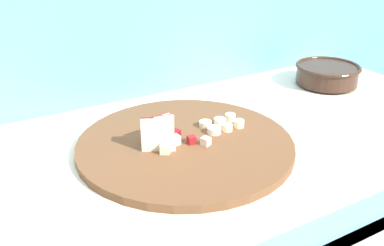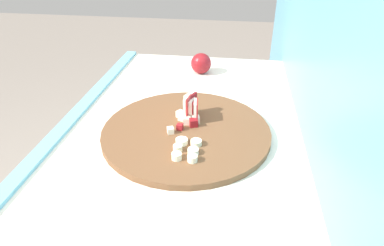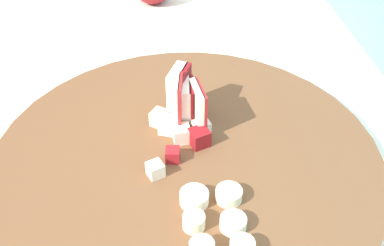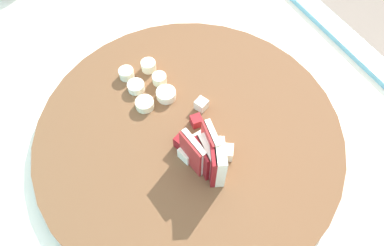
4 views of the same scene
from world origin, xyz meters
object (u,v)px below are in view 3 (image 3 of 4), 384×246
apple_dice_pile (180,134)px  banana_slice_rows (215,218)px  apple_wedge_fan (185,101)px  cutting_board (186,160)px

apple_dice_pile → banana_slice_rows: (0.12, 0.02, -0.00)m
apple_wedge_fan → apple_dice_pile: apple_wedge_fan is taller
cutting_board → apple_dice_pile: bearing=-170.0°
cutting_board → banana_slice_rows: bearing=9.5°
banana_slice_rows → cutting_board: bearing=-170.5°
cutting_board → apple_wedge_fan: apple_wedge_fan is taller
cutting_board → banana_slice_rows: (0.10, 0.02, 0.02)m
apple_dice_pile → cutting_board: bearing=10.0°
apple_wedge_fan → banana_slice_rows: bearing=4.0°
cutting_board → apple_wedge_fan: (-0.06, 0.01, 0.04)m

